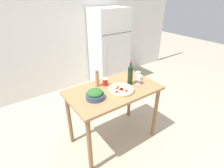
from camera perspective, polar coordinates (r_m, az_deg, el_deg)
ground_plane at (r=2.90m, az=0.43°, el=-17.02°), size 14.00×14.00×0.00m
wall_back at (r=3.88m, az=-17.28°, el=15.85°), size 6.40×0.09×2.60m
refrigerator at (r=4.12m, az=-0.88°, el=11.61°), size 0.78×0.63×1.75m
prep_counter at (r=2.42m, az=0.49°, el=-4.29°), size 1.24×0.72×0.89m
wine_bottle at (r=2.42m, az=5.97°, el=3.07°), size 0.07×0.07×0.32m
wine_glass_near at (r=2.46m, az=8.85°, el=1.85°), size 0.07×0.07×0.13m
wine_glass_far at (r=2.57m, az=8.53°, el=3.04°), size 0.07×0.07×0.13m
pepper_mill at (r=2.37m, az=-4.88°, el=1.82°), size 0.05×0.05×0.25m
salad_bowl at (r=2.13m, az=-5.54°, el=-3.42°), size 0.23×0.23×0.12m
homemade_pizza at (r=2.30m, az=2.95°, el=-1.83°), size 0.35×0.35×0.04m
salt_canister at (r=2.42m, az=-2.23°, el=0.69°), size 0.07×0.07×0.11m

